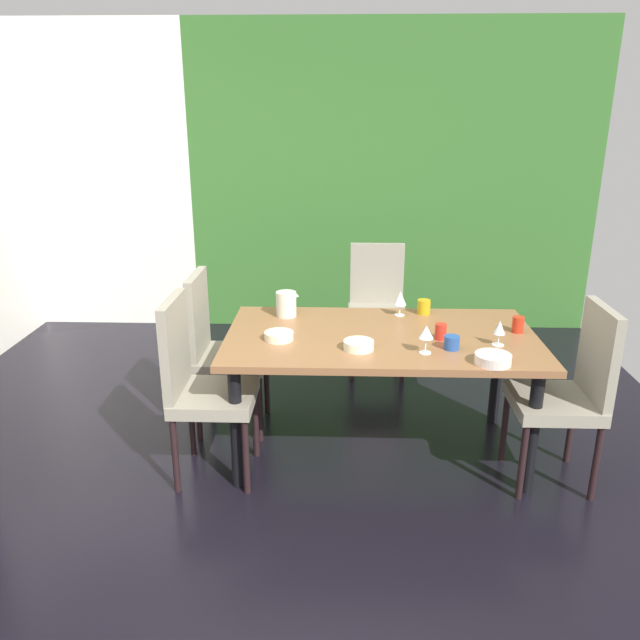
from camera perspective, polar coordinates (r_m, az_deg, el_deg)
ground_plane at (r=3.43m, az=-4.38°, el=-16.66°), size 5.24×5.94×0.02m
back_panel_interior at (r=6.12m, az=-19.15°, el=11.97°), size 1.60×0.10×2.70m
garden_window_panel at (r=5.74m, az=6.69°, el=12.47°), size 3.63×0.10×2.70m
dining_table at (r=3.61m, az=5.58°, el=-2.55°), size 1.77×1.00×0.75m
chair_head_far at (r=4.86m, az=5.23°, el=1.73°), size 0.44×0.45×0.98m
chair_left_far at (r=3.97m, az=-9.30°, el=-2.22°), size 0.44×0.44×1.02m
chair_left_near at (r=3.47m, az=-11.06°, el=-5.45°), size 0.44×0.44×1.04m
chair_right_near at (r=3.60m, az=21.99°, el=-5.72°), size 0.44×0.44×1.02m
wine_glass_rear at (r=3.89m, az=7.34°, el=1.96°), size 0.08×0.08×0.16m
wine_glass_near_shelf at (r=3.30m, az=9.69°, el=-1.16°), size 0.08×0.08×0.15m
wine_glass_east at (r=3.51m, az=16.10°, el=-0.76°), size 0.07×0.07×0.14m
serving_bowl_near_window at (r=3.27m, az=15.53°, el=-3.45°), size 0.18×0.18×0.05m
serving_bowl_west at (r=3.34m, az=3.56°, el=-2.30°), size 0.16×0.16×0.05m
serving_bowl_north at (r=3.48m, az=-3.77°, el=-1.46°), size 0.16×0.16×0.05m
cup_right at (r=3.54m, az=10.97°, el=-1.05°), size 0.06×0.06×0.09m
cup_center at (r=3.96m, az=9.47°, el=1.19°), size 0.08×0.08×0.09m
cup_south at (r=3.76m, az=17.65°, el=-0.40°), size 0.07×0.07×0.09m
cup_front at (r=3.41m, az=11.95°, el=-2.04°), size 0.08×0.08×0.07m
pitcher_left at (r=3.85m, az=-3.09°, el=1.48°), size 0.14×0.13×0.16m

